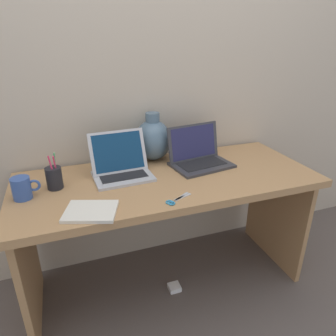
# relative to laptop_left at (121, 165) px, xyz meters

# --- Properties ---
(ground_plane) EXTENTS (6.00, 6.00, 0.00)m
(ground_plane) POSITION_rel_laptop_left_xyz_m (0.23, -0.10, -0.78)
(ground_plane) COLOR #564C47
(back_wall) EXTENTS (4.40, 0.04, 2.40)m
(back_wall) POSITION_rel_laptop_left_xyz_m (0.23, 0.27, 0.42)
(back_wall) COLOR #BCAD99
(back_wall) RESTS_ON ground
(desk) EXTENTS (1.59, 0.66, 0.72)m
(desk) POSITION_rel_laptop_left_xyz_m (0.23, -0.10, -0.21)
(desk) COLOR #AD7F51
(desk) RESTS_ON ground
(laptop_left) EXTENTS (0.31, 0.25, 0.23)m
(laptop_left) POSITION_rel_laptop_left_xyz_m (0.00, 0.00, 0.00)
(laptop_left) COLOR #B2B2B7
(laptop_left) RESTS_ON desk
(laptop_right) EXTENTS (0.36, 0.28, 0.22)m
(laptop_right) POSITION_rel_laptop_left_xyz_m (0.45, 0.01, -0.00)
(laptop_right) COLOR #333338
(laptop_right) RESTS_ON desk
(green_vase) EXTENTS (0.21, 0.21, 0.29)m
(green_vase) POSITION_rel_laptop_left_xyz_m (0.23, 0.17, 0.06)
(green_vase) COLOR slate
(green_vase) RESTS_ON desk
(notebook_stack) EXTENTS (0.26, 0.23, 0.02)m
(notebook_stack) POSITION_rel_laptop_left_xyz_m (-0.20, -0.34, -0.05)
(notebook_stack) COLOR silver
(notebook_stack) RESTS_ON desk
(coffee_mug) EXTENTS (0.13, 0.08, 0.10)m
(coffee_mug) POSITION_rel_laptop_left_xyz_m (-0.48, -0.10, -0.01)
(coffee_mug) COLOR #335199
(coffee_mug) RESTS_ON desk
(pen_cup) EXTENTS (0.08, 0.08, 0.18)m
(pen_cup) POSITION_rel_laptop_left_xyz_m (-0.34, -0.04, -0.00)
(pen_cup) COLOR black
(pen_cup) RESTS_ON desk
(scissors) EXTENTS (0.14, 0.09, 0.01)m
(scissors) POSITION_rel_laptop_left_xyz_m (0.17, -0.36, -0.06)
(scissors) COLOR #B7B7BC
(scissors) RESTS_ON desk
(power_brick) EXTENTS (0.07, 0.07, 0.03)m
(power_brick) POSITION_rel_laptop_left_xyz_m (0.24, -0.19, -0.77)
(power_brick) COLOR white
(power_brick) RESTS_ON ground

